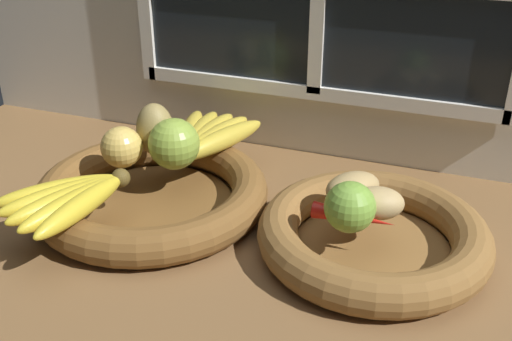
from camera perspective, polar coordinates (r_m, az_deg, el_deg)
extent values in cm
cube|color=brown|center=(89.08, 0.37, -6.70)|extent=(140.00, 90.00, 3.00)
cube|color=white|center=(106.44, 5.47, 7.30)|extent=(64.00, 1.20, 2.40)
cylinder|color=brown|center=(95.37, -9.63, -3.19)|extent=(24.62, 24.62, 1.00)
torus|color=brown|center=(94.24, -9.74, -2.00)|extent=(35.57, 35.57, 5.54)
cylinder|color=brown|center=(85.67, 10.80, -7.19)|extent=(21.39, 21.39, 1.00)
torus|color=brown|center=(84.42, 10.94, -5.92)|extent=(31.63, 31.63, 5.54)
sphere|color=#DBB756|center=(95.39, -12.50, 2.16)|extent=(6.45, 6.45, 6.45)
sphere|color=#8CAD3D|center=(93.29, -7.70, 2.50)|extent=(7.93, 7.93, 7.93)
ellipsoid|color=olive|center=(97.91, -9.46, 3.83)|extent=(8.29, 8.28, 8.63)
ellipsoid|color=gold|center=(88.80, -18.02, -1.82)|extent=(14.35, 14.71, 3.09)
ellipsoid|color=gold|center=(87.52, -17.78, -2.23)|extent=(12.40, 16.17, 3.09)
ellipsoid|color=gold|center=(86.30, -17.38, -2.61)|extent=(10.08, 17.17, 3.09)
ellipsoid|color=gold|center=(85.19, -16.82, -2.94)|extent=(7.48, 17.67, 3.09)
ellipsoid|color=gold|center=(84.22, -16.12, -3.21)|extent=(4.67, 17.68, 3.09)
sphere|color=brown|center=(89.94, -12.59, -0.68)|extent=(2.78, 2.78, 2.78)
ellipsoid|color=gold|center=(99.48, -3.21, 2.91)|extent=(10.02, 18.74, 3.37)
ellipsoid|color=gold|center=(100.39, -3.88, 3.13)|extent=(7.26, 19.10, 3.37)
ellipsoid|color=gold|center=(101.14, -4.62, 3.29)|extent=(4.30, 18.96, 3.37)
ellipsoid|color=gold|center=(101.70, -5.42, 3.40)|extent=(5.47, 19.07, 3.37)
ellipsoid|color=gold|center=(102.07, -6.25, 3.45)|extent=(8.36, 19.02, 3.37)
sphere|color=brown|center=(93.73, -7.24, 1.10)|extent=(3.03, 3.03, 3.03)
ellipsoid|color=tan|center=(81.83, 11.24, -3.03)|extent=(8.70, 7.36, 4.37)
ellipsoid|color=tan|center=(84.86, 9.07, -1.61)|extent=(9.27, 9.13, 4.45)
sphere|color=#7AAD3D|center=(78.09, 8.81, -3.41)|extent=(6.67, 6.67, 6.67)
cone|color=red|center=(80.21, 9.11, -4.34)|extent=(10.90, 2.51, 2.36)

